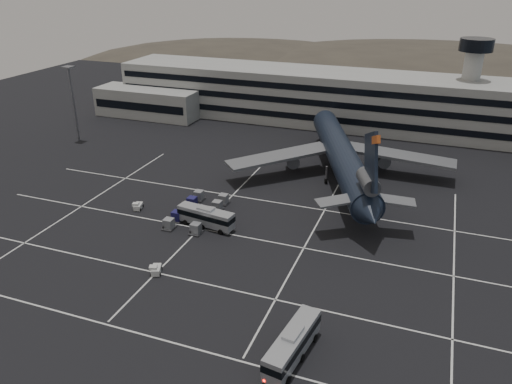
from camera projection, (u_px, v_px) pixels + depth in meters
ground at (223, 247)px, 78.07m from camera, size 260.00×260.00×0.00m
lane_markings at (230, 245)px, 78.38m from camera, size 90.00×55.62×0.01m
terminal at (318, 98)px, 136.72m from camera, size 125.00×26.00×24.00m
hills at (415, 93)px, 222.19m from camera, size 352.00×180.00×44.00m
lightpole_left at (72, 93)px, 120.42m from camera, size 2.40×2.40×18.28m
trijet_main at (342, 156)px, 99.77m from camera, size 44.21×55.46×18.08m
bus_near at (293, 343)px, 55.21m from camera, size 3.96×10.89×3.76m
bus_far at (206, 216)px, 83.23m from camera, size 10.33×3.73×3.56m
tug_a at (138, 206)px, 89.68m from camera, size 1.86×2.45×1.40m
tug_b at (156, 270)px, 71.08m from camera, size 2.02×2.49×1.40m
uld_cluster at (198, 211)px, 87.36m from camera, size 7.18×14.22×1.83m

